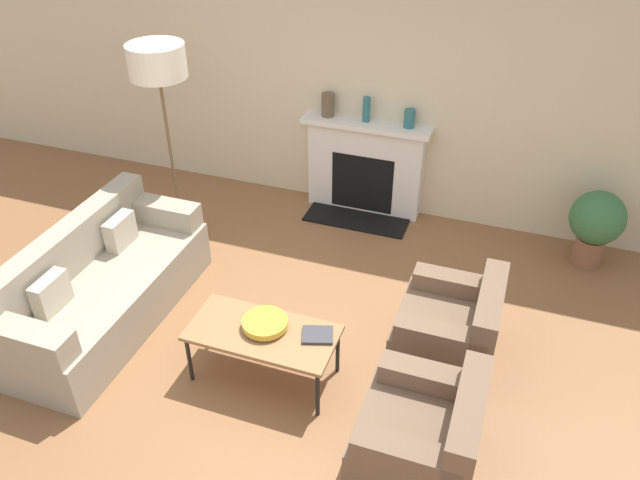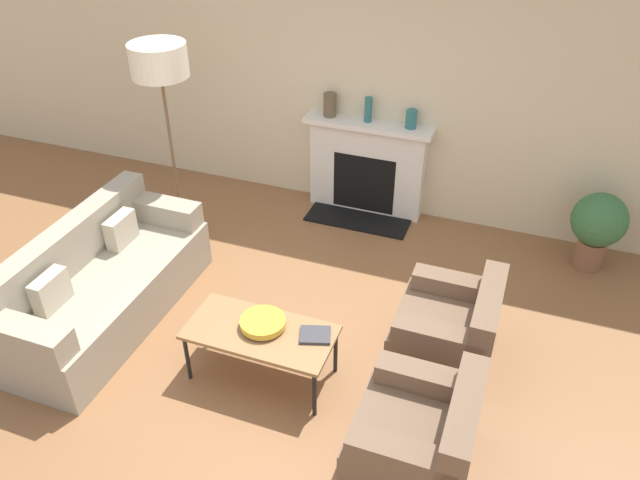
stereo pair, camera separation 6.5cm
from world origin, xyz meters
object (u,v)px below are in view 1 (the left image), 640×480
(mantel_vase_center_left, at_px, (366,109))
(potted_plant, at_px, (596,223))
(armchair_near, at_px, (423,435))
(book, at_px, (318,335))
(bowl, at_px, (265,323))
(armchair_far, at_px, (451,329))
(couch, at_px, (102,288))
(coffee_table, at_px, (263,335))
(floor_lamp, at_px, (159,73))
(mantel_vase_center_right, at_px, (409,119))
(fireplace, at_px, (365,168))
(mantel_vase_left, at_px, (328,105))

(mantel_vase_center_left, bearing_deg, potted_plant, -6.79)
(armchair_near, relative_size, book, 3.07)
(bowl, bearing_deg, armchair_far, 26.47)
(couch, xyz_separation_m, coffee_table, (1.56, -0.17, 0.10))
(bowl, height_order, floor_lamp, floor_lamp)
(couch, xyz_separation_m, bowl, (1.56, -0.12, 0.17))
(couch, bearing_deg, potted_plant, -60.44)
(couch, distance_m, mantel_vase_center_left, 3.06)
(coffee_table, xyz_separation_m, mantel_vase_center_right, (0.45, 2.66, 0.70))
(coffee_table, distance_m, mantel_vase_center_left, 2.76)
(fireplace, relative_size, armchair_far, 1.61)
(fireplace, bearing_deg, potted_plant, -6.46)
(book, distance_m, floor_lamp, 2.78)
(bowl, relative_size, floor_lamp, 0.17)
(armchair_near, xyz_separation_m, mantel_vase_left, (-1.70, 3.04, 0.87))
(armchair_near, distance_m, armchair_far, 1.08)
(book, xyz_separation_m, mantel_vase_center_right, (0.05, 2.57, 0.65))
(mantel_vase_center_right, relative_size, potted_plant, 0.24)
(coffee_table, xyz_separation_m, mantel_vase_center_left, (0.01, 2.66, 0.73))
(couch, height_order, armchair_near, couch)
(couch, relative_size, mantel_vase_center_left, 7.88)
(floor_lamp, bearing_deg, mantel_vase_left, 42.58)
(mantel_vase_left, xyz_separation_m, mantel_vase_center_left, (0.41, 0.00, 0.01))
(couch, relative_size, bowl, 5.87)
(bowl, bearing_deg, fireplace, 89.54)
(fireplace, distance_m, potted_plant, 2.34)
(couch, xyz_separation_m, book, (1.96, -0.08, 0.14))
(armchair_far, relative_size, mantel_vase_center_right, 4.48)
(armchair_near, height_order, book, armchair_near)
(armchair_far, xyz_separation_m, coffee_table, (-1.30, -0.69, 0.14))
(floor_lamp, bearing_deg, mantel_vase_center_left, 34.49)
(couch, bearing_deg, mantel_vase_center_right, -38.89)
(fireplace, height_order, potted_plant, fireplace)
(coffee_table, bearing_deg, potted_plant, 45.42)
(couch, relative_size, book, 7.46)
(fireplace, distance_m, mantel_vase_center_left, 0.66)
(armchair_far, height_order, floor_lamp, floor_lamp)
(mantel_vase_left, xyz_separation_m, mantel_vase_center_right, (0.85, 0.00, -0.03))
(armchair_far, relative_size, mantel_vase_center_left, 3.25)
(coffee_table, relative_size, mantel_vase_center_right, 5.98)
(armchair_far, distance_m, coffee_table, 1.48)
(fireplace, distance_m, mantel_vase_left, 0.78)
(couch, relative_size, mantel_vase_left, 8.34)
(armchair_near, height_order, bowl, armchair_near)
(coffee_table, bearing_deg, book, 12.13)
(armchair_far, height_order, mantel_vase_center_right, mantel_vase_center_right)
(mantel_vase_center_right, bearing_deg, floor_lamp, -151.65)
(fireplace, xyz_separation_m, armchair_far, (1.28, -1.95, -0.22))
(armchair_near, bearing_deg, couch, -100.96)
(floor_lamp, relative_size, mantel_vase_left, 8.15)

